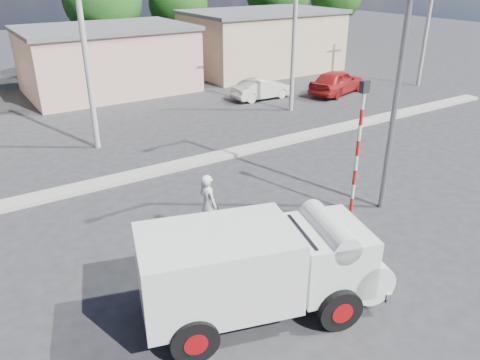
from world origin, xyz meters
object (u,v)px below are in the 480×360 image
car_cream (262,89)px  car_red (337,82)px  truck (264,266)px  streetlight (398,58)px  traffic_pole (359,138)px  cyclist (208,214)px  bicycle (209,228)px

car_cream → car_red: bearing=-106.7°
truck → streetlight: 7.57m
traffic_pole → streetlight: bearing=-17.7°
truck → car_red: size_ratio=1.32×
car_red → truck: bearing=115.6°
cyclist → car_red: bearing=-63.0°
traffic_pole → streetlight: size_ratio=0.48×
traffic_pole → car_red: bearing=48.4°
truck → bicycle: (0.44, 3.38, -0.81)m
car_cream → streetlight: bearing=162.0°
truck → bicycle: 3.51m
cyclist → car_red: cyclist is taller
bicycle → car_red: (15.39, 10.90, 0.30)m
bicycle → traffic_pole: (4.87, -0.94, 2.13)m
cyclist → streetlight: bearing=-110.3°
truck → bicycle: size_ratio=3.33×
car_red → bicycle: bearing=108.9°
streetlight → traffic_pole: bearing=162.3°
truck → car_red: bearing=58.3°
car_red → streetlight: 16.02m
truck → car_cream: bearing=71.1°
bicycle → car_red: bearing=-63.0°
truck → cyclist: (0.44, 3.38, -0.35)m
bicycle → traffic_pole: traffic_pole is taller
truck → streetlight: size_ratio=0.66×
streetlight → truck: bearing=-161.1°
bicycle → car_cream: (10.72, 12.45, 0.15)m
car_red → streetlight: size_ratio=0.50×
streetlight → bicycle: bearing=168.0°
bicycle → car_cream: 16.43m
cyclist → traffic_pole: size_ratio=0.43×
car_cream → streetlight: 15.18m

